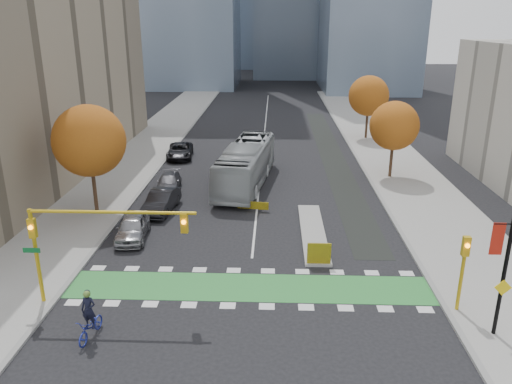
# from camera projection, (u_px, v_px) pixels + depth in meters

# --- Properties ---
(ground) EXTENTS (300.00, 300.00, 0.00)m
(ground) POSITION_uv_depth(u_px,v_px,m) (248.00, 302.00, 25.82)
(ground) COLOR black
(ground) RESTS_ON ground
(sidewalk_west) EXTENTS (7.00, 120.00, 0.15)m
(sidewalk_west) POSITION_uv_depth(u_px,v_px,m) (111.00, 180.00, 45.17)
(sidewalk_west) COLOR gray
(sidewalk_west) RESTS_ON ground
(sidewalk_east) EXTENTS (7.00, 120.00, 0.15)m
(sidewalk_east) POSITION_uv_depth(u_px,v_px,m) (411.00, 184.00, 44.21)
(sidewalk_east) COLOR gray
(sidewalk_east) RESTS_ON ground
(curb_west) EXTENTS (0.30, 120.00, 0.16)m
(curb_west) POSITION_uv_depth(u_px,v_px,m) (149.00, 181.00, 45.04)
(curb_west) COLOR gray
(curb_west) RESTS_ON ground
(curb_east) EXTENTS (0.30, 120.00, 0.16)m
(curb_east) POSITION_uv_depth(u_px,v_px,m) (372.00, 183.00, 44.34)
(curb_east) COLOR gray
(curb_east) RESTS_ON ground
(bike_crossing) EXTENTS (20.00, 3.00, 0.01)m
(bike_crossing) POSITION_uv_depth(u_px,v_px,m) (249.00, 287.00, 27.24)
(bike_crossing) COLOR #2A8334
(bike_crossing) RESTS_ON ground
(centre_line) EXTENTS (0.15, 70.00, 0.01)m
(centre_line) POSITION_uv_depth(u_px,v_px,m) (264.00, 134.00, 63.60)
(centre_line) COLOR silver
(centre_line) RESTS_ON ground
(bike_lane_paint) EXTENTS (2.50, 50.00, 0.01)m
(bike_lane_paint) POSITION_uv_depth(u_px,v_px,m) (332.00, 155.00, 53.89)
(bike_lane_paint) COLOR black
(bike_lane_paint) RESTS_ON ground
(median_island) EXTENTS (1.60, 10.00, 0.16)m
(median_island) POSITION_uv_depth(u_px,v_px,m) (313.00, 232.00, 34.16)
(median_island) COLOR gray
(median_island) RESTS_ON ground
(hazard_board) EXTENTS (1.40, 0.12, 1.30)m
(hazard_board) POSITION_uv_depth(u_px,v_px,m) (319.00, 253.00, 29.39)
(hazard_board) COLOR yellow
(hazard_board) RESTS_ON median_island
(tree_west) EXTENTS (5.20, 5.20, 8.22)m
(tree_west) POSITION_uv_depth(u_px,v_px,m) (89.00, 141.00, 35.75)
(tree_west) COLOR #332114
(tree_west) RESTS_ON ground
(tree_east_near) EXTENTS (4.40, 4.40, 7.08)m
(tree_east_near) POSITION_uv_depth(u_px,v_px,m) (394.00, 126.00, 44.59)
(tree_east_near) COLOR #332114
(tree_east_near) RESTS_ON ground
(tree_east_far) EXTENTS (4.80, 4.80, 7.65)m
(tree_east_far) POSITION_uv_depth(u_px,v_px,m) (369.00, 96.00, 59.56)
(tree_east_far) COLOR #332114
(tree_east_far) RESTS_ON ground
(traffic_signal_west) EXTENTS (8.53, 0.56, 5.20)m
(traffic_signal_west) POSITION_uv_depth(u_px,v_px,m) (84.00, 232.00, 24.30)
(traffic_signal_west) COLOR #BF9914
(traffic_signal_west) RESTS_ON ground
(traffic_signal_east) EXTENTS (0.35, 0.43, 4.10)m
(traffic_signal_east) POSITION_uv_depth(u_px,v_px,m) (464.00, 263.00, 24.08)
(traffic_signal_east) COLOR #BF9914
(traffic_signal_east) RESTS_ON ground
(banner_lamppost) EXTENTS (1.65, 0.36, 8.28)m
(banner_lamppost) POSITION_uv_depth(u_px,v_px,m) (509.00, 245.00, 21.55)
(banner_lamppost) COLOR black
(banner_lamppost) RESTS_ON ground
(cyclist) EXTENTS (1.04, 2.19, 2.43)m
(cyclist) POSITION_uv_depth(u_px,v_px,m) (90.00, 322.00, 22.68)
(cyclist) COLOR navy
(cyclist) RESTS_ON ground
(bus) EXTENTS (4.94, 13.71, 3.73)m
(bus) POSITION_uv_depth(u_px,v_px,m) (246.00, 164.00, 43.62)
(bus) COLOR #A0A5A7
(bus) RESTS_ON ground
(parked_car_a) EXTENTS (2.30, 4.82, 1.59)m
(parked_car_a) POSITION_uv_depth(u_px,v_px,m) (133.00, 227.00, 33.12)
(parked_car_a) COLOR gray
(parked_car_a) RESTS_ON ground
(parked_car_b) EXTENTS (2.20, 5.11, 1.64)m
(parked_car_b) POSITION_uv_depth(u_px,v_px,m) (161.00, 201.00, 37.80)
(parked_car_b) COLOR black
(parked_car_b) RESTS_ON ground
(parked_car_c) EXTENTS (2.28, 4.78, 1.34)m
(parked_car_c) POSITION_uv_depth(u_px,v_px,m) (169.00, 182.00, 42.64)
(parked_car_c) COLOR #454449
(parked_car_c) RESTS_ON ground
(parked_car_d) EXTENTS (3.04, 5.67, 1.52)m
(parked_car_d) POSITION_uv_depth(u_px,v_px,m) (180.00, 151.00, 52.61)
(parked_car_d) COLOR black
(parked_car_d) RESTS_ON ground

